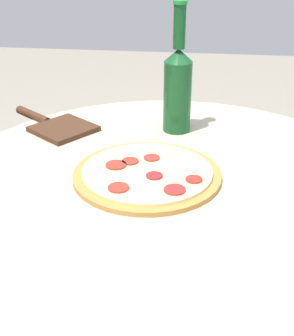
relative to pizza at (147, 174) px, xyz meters
name	(u,v)px	position (x,y,z in m)	size (l,w,h in m)	color
table	(169,257)	(0.00, -0.05, -0.20)	(0.93, 0.93, 0.71)	#B2A893
pizza	(147,174)	(0.00, 0.00, 0.00)	(0.30, 0.30, 0.02)	#B77F3D
beer_bottle	(178,85)	(0.25, -0.04, 0.10)	(0.07, 0.07, 0.30)	#144C23
pizza_paddle	(56,125)	(0.23, 0.26, 0.00)	(0.21, 0.25, 0.02)	#422819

